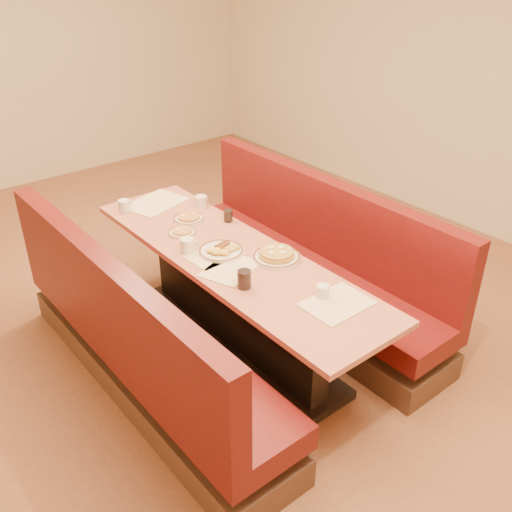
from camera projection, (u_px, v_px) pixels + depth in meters
ground at (234, 344)px, 4.14m from camera, size 8.00×8.00×0.00m
room_envelope at (227, 71)px, 3.19m from camera, size 6.04×8.04×2.82m
diner_table at (233, 301)px, 3.96m from camera, size 0.70×2.50×0.75m
booth_left at (140, 345)px, 3.56m from camera, size 0.55×2.50×1.05m
booth_right at (309, 269)px, 4.37m from camera, size 0.55×2.50×1.05m
placemat_near_left at (230, 268)px, 3.61m from camera, size 0.43×0.38×0.00m
placemat_near_right at (337, 303)px, 3.27m from camera, size 0.38×0.29×0.00m
placemat_far_left at (214, 255)px, 3.76m from camera, size 0.36×0.28×0.00m
placemat_far_right at (156, 203)px, 4.49m from camera, size 0.52×0.44×0.00m
pancake_plate at (277, 256)px, 3.71m from camera, size 0.32×0.32×0.07m
eggs_plate at (221, 251)px, 3.78m from camera, size 0.30×0.30×0.06m
extra_plate_mid at (189, 218)px, 4.22m from camera, size 0.23×0.23×0.05m
extra_plate_far at (182, 232)px, 4.03m from camera, size 0.20×0.20×0.04m
coffee_mug_a at (323, 291)px, 3.31m from camera, size 0.11×0.07×0.08m
coffee_mug_b at (188, 245)px, 3.78m from camera, size 0.12×0.09×0.10m
coffee_mug_c at (201, 201)px, 4.40m from camera, size 0.12×0.09×0.09m
coffee_mug_d at (124, 205)px, 4.33m from camera, size 0.12×0.09×0.09m
soda_tumbler_near at (244, 279)px, 3.40m from camera, size 0.08×0.08×0.11m
soda_tumbler_mid at (228, 216)px, 4.18m from camera, size 0.06×0.06×0.09m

